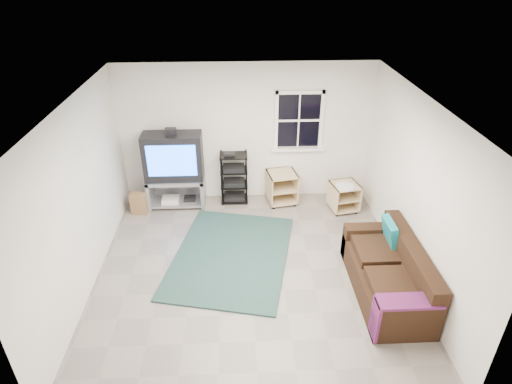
{
  "coord_description": "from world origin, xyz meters",
  "views": [
    {
      "loc": [
        -0.17,
        -5.04,
        4.22
      ],
      "look_at": [
        0.09,
        0.4,
        1.14
      ],
      "focal_mm": 30.0,
      "sensor_mm": 36.0,
      "label": 1
    }
  ],
  "objects_px": {
    "side_table_right": "(343,194)",
    "sofa": "(389,275)",
    "side_table_left": "(281,186)",
    "tv_unit": "(174,164)",
    "av_rack": "(234,181)"
  },
  "relations": [
    {
      "from": "side_table_left",
      "to": "tv_unit",
      "type": "bearing_deg",
      "value": -178.73
    },
    {
      "from": "av_rack",
      "to": "side_table_right",
      "type": "relative_size",
      "value": 1.79
    },
    {
      "from": "side_table_left",
      "to": "side_table_right",
      "type": "xyz_separation_m",
      "value": [
        1.12,
        -0.35,
        -0.02
      ]
    },
    {
      "from": "tv_unit",
      "to": "side_table_right",
      "type": "height_order",
      "value": "tv_unit"
    },
    {
      "from": "av_rack",
      "to": "sofa",
      "type": "height_order",
      "value": "av_rack"
    },
    {
      "from": "av_rack",
      "to": "sofa",
      "type": "bearing_deg",
      "value": -50.93
    },
    {
      "from": "tv_unit",
      "to": "av_rack",
      "type": "distance_m",
      "value": 1.16
    },
    {
      "from": "tv_unit",
      "to": "av_rack",
      "type": "relative_size",
      "value": 1.53
    },
    {
      "from": "side_table_left",
      "to": "sofa",
      "type": "xyz_separation_m",
      "value": [
        1.25,
        -2.6,
        -0.03
      ]
    },
    {
      "from": "tv_unit",
      "to": "side_table_left",
      "type": "distance_m",
      "value": 2.04
    },
    {
      "from": "tv_unit",
      "to": "side_table_right",
      "type": "relative_size",
      "value": 2.73
    },
    {
      "from": "sofa",
      "to": "side_table_right",
      "type": "bearing_deg",
      "value": 93.37
    },
    {
      "from": "side_table_right",
      "to": "sofa",
      "type": "bearing_deg",
      "value": -86.63
    },
    {
      "from": "tv_unit",
      "to": "side_table_left",
      "type": "bearing_deg",
      "value": 1.27
    },
    {
      "from": "tv_unit",
      "to": "sofa",
      "type": "height_order",
      "value": "tv_unit"
    }
  ]
}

